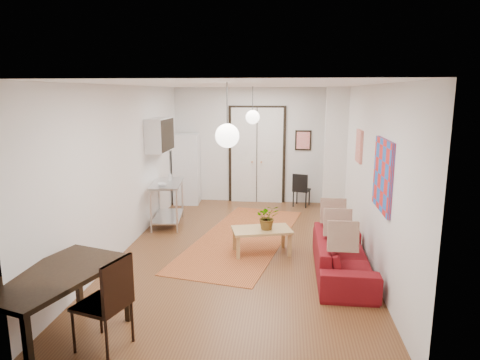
# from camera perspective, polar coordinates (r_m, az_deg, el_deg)

# --- Properties ---
(floor) EXTENTS (7.00, 7.00, 0.00)m
(floor) POSITION_cam_1_polar(r_m,az_deg,el_deg) (7.80, 0.42, -9.24)
(floor) COLOR brown
(floor) RESTS_ON ground
(ceiling) EXTENTS (4.20, 7.00, 0.02)m
(ceiling) POSITION_cam_1_polar(r_m,az_deg,el_deg) (7.29, 0.46, 12.59)
(ceiling) COLOR white
(ceiling) RESTS_ON wall_back
(wall_back) EXTENTS (4.20, 0.02, 2.90)m
(wall_back) POSITION_cam_1_polar(r_m,az_deg,el_deg) (10.86, 2.29, 4.60)
(wall_back) COLOR silver
(wall_back) RESTS_ON floor
(wall_front) EXTENTS (4.20, 0.02, 2.90)m
(wall_front) POSITION_cam_1_polar(r_m,az_deg,el_deg) (4.04, -4.57, -7.62)
(wall_front) COLOR silver
(wall_front) RESTS_ON floor
(wall_left) EXTENTS (0.02, 7.00, 2.90)m
(wall_left) POSITION_cam_1_polar(r_m,az_deg,el_deg) (7.89, -14.92, 1.55)
(wall_left) COLOR silver
(wall_left) RESTS_ON floor
(wall_right) EXTENTS (0.02, 7.00, 2.90)m
(wall_right) POSITION_cam_1_polar(r_m,az_deg,el_deg) (7.50, 16.63, 0.93)
(wall_right) COLOR silver
(wall_right) RESTS_ON floor
(double_doors) EXTENTS (1.44, 0.06, 2.50)m
(double_doors) POSITION_cam_1_polar(r_m,az_deg,el_deg) (10.84, 2.27, 3.26)
(double_doors) COLOR white
(double_doors) RESTS_ON wall_back
(stub_partition) EXTENTS (0.50, 0.10, 2.90)m
(stub_partition) POSITION_cam_1_polar(r_m,az_deg,el_deg) (9.95, 12.62, 3.69)
(stub_partition) COLOR silver
(stub_partition) RESTS_ON floor
(wall_cabinet) EXTENTS (0.35, 1.00, 0.70)m
(wall_cabinet) POSITION_cam_1_polar(r_m,az_deg,el_deg) (9.18, -10.67, 5.95)
(wall_cabinet) COLOR silver
(wall_cabinet) RESTS_ON wall_left
(painting_popart) EXTENTS (0.05, 1.00, 1.00)m
(painting_popart) POSITION_cam_1_polar(r_m,az_deg,el_deg) (6.25, 18.52, 0.61)
(painting_popart) COLOR red
(painting_popart) RESTS_ON wall_right
(painting_abstract) EXTENTS (0.05, 0.50, 0.60)m
(painting_abstract) POSITION_cam_1_polar(r_m,az_deg,el_deg) (8.22, 15.61, 4.37)
(painting_abstract) COLOR beige
(painting_abstract) RESTS_ON wall_right
(poster_back) EXTENTS (0.40, 0.03, 0.50)m
(poster_back) POSITION_cam_1_polar(r_m,az_deg,el_deg) (10.79, 8.42, 5.25)
(poster_back) COLOR red
(poster_back) RESTS_ON wall_back
(print_left) EXTENTS (0.03, 0.44, 0.54)m
(print_left) POSITION_cam_1_polar(r_m,az_deg,el_deg) (9.70, -10.68, 6.54)
(print_left) COLOR #A77545
(print_left) RESTS_ON wall_left
(pendant_back) EXTENTS (0.30, 0.30, 0.80)m
(pendant_back) POSITION_cam_1_polar(r_m,az_deg,el_deg) (9.29, 1.69, 8.38)
(pendant_back) COLOR white
(pendant_back) RESTS_ON ceiling
(pendant_front) EXTENTS (0.30, 0.30, 0.80)m
(pendant_front) POSITION_cam_1_polar(r_m,az_deg,el_deg) (5.33, -1.71, 5.93)
(pendant_front) COLOR white
(pendant_front) RESTS_ON ceiling
(kilim_rug) EXTENTS (2.36, 4.39, 0.01)m
(kilim_rug) POSITION_cam_1_polar(r_m,az_deg,el_deg) (8.38, 0.42, -7.68)
(kilim_rug) COLOR #B25A2C
(kilim_rug) RESTS_ON floor
(sofa) EXTENTS (2.08, 0.84, 0.60)m
(sofa) POSITION_cam_1_polar(r_m,az_deg,el_deg) (6.87, 13.52, -9.83)
(sofa) COLOR maroon
(sofa) RESTS_ON floor
(coffee_table) EXTENTS (1.12, 0.80, 0.45)m
(coffee_table) POSITION_cam_1_polar(r_m,az_deg,el_deg) (7.51, 2.89, -6.95)
(coffee_table) COLOR tan
(coffee_table) RESTS_ON floor
(potted_plant) EXTENTS (0.43, 0.47, 0.44)m
(potted_plant) POSITION_cam_1_polar(r_m,az_deg,el_deg) (7.42, 3.69, -4.94)
(potted_plant) COLOR #295C2A
(potted_plant) RESTS_ON coffee_table
(kitchen_counter) EXTENTS (0.76, 1.26, 0.91)m
(kitchen_counter) POSITION_cam_1_polar(r_m,az_deg,el_deg) (9.17, -9.69, -2.33)
(kitchen_counter) COLOR silver
(kitchen_counter) RESTS_ON floor
(bowl) EXTENTS (0.27, 0.27, 0.05)m
(bowl) POSITION_cam_1_polar(r_m,az_deg,el_deg) (8.82, -10.29, -0.59)
(bowl) COLOR beige
(bowl) RESTS_ON kitchen_counter
(soap_bottle) EXTENTS (0.11, 0.11, 0.19)m
(soap_bottle) POSITION_cam_1_polar(r_m,az_deg,el_deg) (9.32, -9.36, 0.54)
(soap_bottle) COLOR teal
(soap_bottle) RESTS_ON kitchen_counter
(fridge) EXTENTS (0.66, 0.66, 1.76)m
(fridge) POSITION_cam_1_polar(r_m,az_deg,el_deg) (10.86, -7.11, 1.47)
(fridge) COLOR silver
(fridge) RESTS_ON floor
(dining_table) EXTENTS (1.30, 1.74, 0.86)m
(dining_table) POSITION_cam_1_polar(r_m,az_deg,el_deg) (5.20, -23.45, -12.24)
(dining_table) COLOR black
(dining_table) RESTS_ON floor
(dining_chair_near) EXTENTS (0.63, 0.78, 1.06)m
(dining_chair_near) POSITION_cam_1_polar(r_m,az_deg,el_deg) (5.12, -17.51, -13.93)
(dining_chair_near) COLOR #361E11
(dining_chair_near) RESTS_ON floor
(dining_chair_far) EXTENTS (0.63, 0.78, 1.06)m
(dining_chair_far) POSITION_cam_1_polar(r_m,az_deg,el_deg) (5.12, -17.51, -13.93)
(dining_chair_far) COLOR #361E11
(dining_chair_far) RESTS_ON floor
(black_side_chair) EXTENTS (0.47, 0.48, 0.83)m
(black_side_chair) POSITION_cam_1_polar(r_m,az_deg,el_deg) (10.73, 8.21, -0.84)
(black_side_chair) COLOR black
(black_side_chair) RESTS_ON floor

